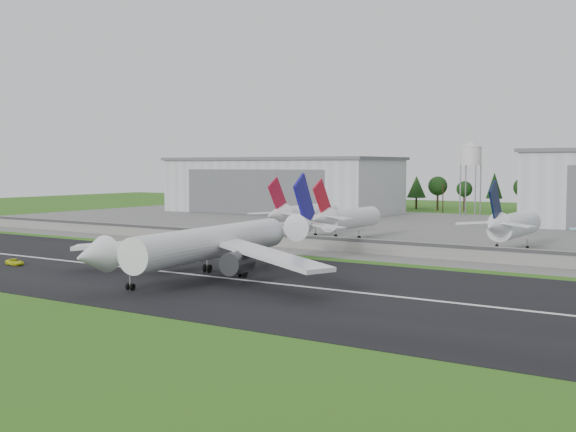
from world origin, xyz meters
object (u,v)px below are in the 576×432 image
Objects in this scene: parked_jet_red_b at (345,218)px; parked_jet_navy at (511,225)px; main_airliner at (211,250)px; ground_vehicle at (15,262)px; parked_jet_red_a at (302,215)px.

parked_jet_red_b is 1.00× the size of parked_jet_navy.
ground_vehicle is at bearing 6.01° from main_airliner.
parked_jet_red_b is (13.31, -0.04, -0.29)m from parked_jet_red_a.
ground_vehicle is 0.14× the size of parked_jet_navy.
parked_jet_red_a is 1.00× the size of parked_jet_red_b.
parked_jet_red_b is at bearing -13.63° from ground_vehicle.
parked_jet_navy is at bearing -35.36° from ground_vehicle.
main_airliner is at bearing -70.86° from parked_jet_red_a.
ground_vehicle is 0.14× the size of parked_jet_red_b.
ground_vehicle is (-42.18, -9.46, -4.17)m from main_airliner.
parked_jet_navy reaches higher than ground_vehicle.
ground_vehicle is 78.99m from parked_jet_red_a.
parked_jet_navy is (75.38, 76.46, 5.48)m from ground_vehicle.
parked_jet_navy is at bearing -0.02° from parked_jet_red_a.
parked_jet_red_a reaches higher than parked_jet_navy.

